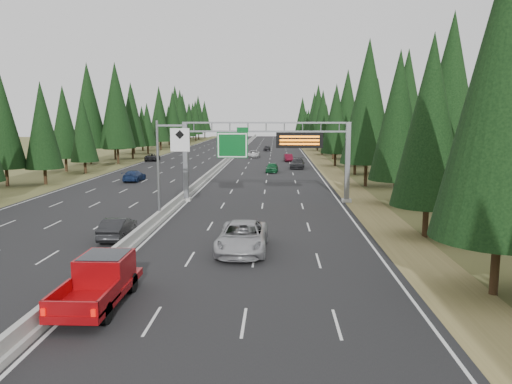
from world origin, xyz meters
TOP-DOWN VIEW (x-y plane):
  - road at (0.00, 80.00)m, footprint 32.00×260.00m
  - shoulder_right at (17.80, 80.00)m, footprint 3.60×260.00m
  - shoulder_left at (-17.80, 80.00)m, footprint 3.60×260.00m
  - median_barrier at (0.00, 80.00)m, footprint 0.70×260.00m
  - sign_gantry at (8.92, 34.88)m, footprint 16.75×0.98m
  - hov_sign_pole at (0.58, 24.97)m, footprint 2.80×0.50m
  - tree_row_right at (22.12, 56.39)m, footprint 11.75×242.93m
  - tree_row_left at (-22.08, 75.42)m, footprint 12.10×243.12m
  - silver_minivan at (7.22, 16.30)m, footprint 3.11×6.55m
  - red_pickup at (1.50, 7.56)m, footprint 2.26×6.32m
  - car_ahead_green at (8.64, 61.60)m, footprint 1.98×4.38m
  - car_ahead_dkred at (11.56, 80.69)m, footprint 1.77×4.30m
  - car_ahead_dkgrey at (12.73, 67.84)m, footprint 2.69×5.65m
  - car_ahead_white at (4.52, 90.17)m, footprint 2.55×5.19m
  - car_ahead_far at (6.93, 110.95)m, footprint 1.77×3.87m
  - car_onc_near at (-1.50, 19.18)m, footprint 1.62×4.51m
  - car_onc_blue at (-9.23, 50.18)m, footprint 2.16×4.95m
  - car_onc_white at (-1.50, 89.60)m, footprint 2.08×4.36m
  - car_onc_far at (-14.50, 81.14)m, footprint 2.58×5.14m

SIDE VIEW (x-z plane):
  - shoulder_right at x=17.80m, z-range 0.00..0.06m
  - shoulder_left at x=-17.80m, z-range 0.00..0.06m
  - road at x=0.00m, z-range 0.00..0.08m
  - median_barrier at x=0.00m, z-range -0.01..0.84m
  - car_ahead_far at x=6.93m, z-range 0.08..1.37m
  - car_ahead_dkred at x=11.56m, z-range 0.08..1.47m
  - car_onc_far at x=-14.50m, z-range 0.08..1.48m
  - car_onc_blue at x=-9.23m, z-range 0.08..1.50m
  - car_ahead_white at x=4.52m, z-range 0.08..1.50m
  - car_onc_white at x=-1.50m, z-range 0.08..1.52m
  - car_ahead_green at x=8.64m, z-range 0.08..1.54m
  - car_onc_near at x=-1.50m, z-range 0.08..1.56m
  - car_ahead_dkgrey at x=12.73m, z-range 0.08..1.67m
  - silver_minivan at x=7.22m, z-range 0.08..1.89m
  - red_pickup at x=1.50m, z-range 0.19..2.25m
  - hov_sign_pole at x=0.58m, z-range 0.72..8.72m
  - sign_gantry at x=8.92m, z-range 1.37..9.17m
  - tree_row_left at x=-22.08m, z-range -0.41..18.55m
  - tree_row_right at x=22.12m, z-range -0.27..18.46m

